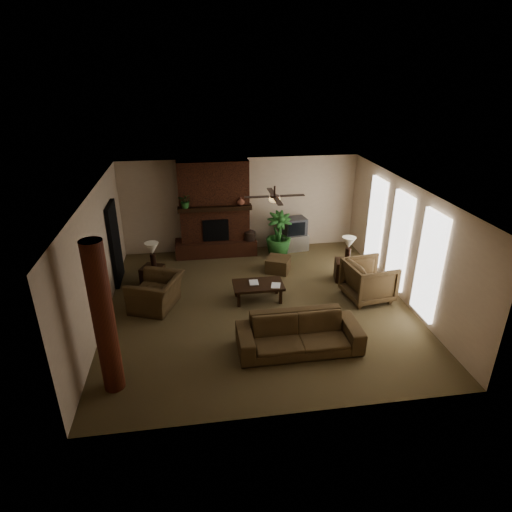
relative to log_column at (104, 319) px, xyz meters
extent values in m
plane|color=brown|center=(2.95, 2.40, -1.40)|extent=(7.00, 7.00, 0.00)
plane|color=silver|center=(2.95, 2.40, 1.40)|extent=(7.00, 7.00, 0.00)
plane|color=#C4AB8E|center=(2.95, 5.90, 0.00)|extent=(7.00, 0.00, 7.00)
plane|color=#C4AB8E|center=(2.95, -1.10, 0.00)|extent=(7.00, 0.00, 7.00)
plane|color=#C4AB8E|center=(-0.55, 2.40, 0.00)|extent=(0.00, 7.00, 7.00)
plane|color=#C4AB8E|center=(6.45, 2.40, 0.00)|extent=(0.00, 7.00, 7.00)
cube|color=#4D2314|center=(2.15, 5.65, 0.00)|extent=(2.00, 0.50, 2.80)
cube|color=#4D2314|center=(2.15, 5.55, -1.17)|extent=(2.40, 0.70, 0.45)
cube|color=black|center=(2.15, 5.39, -0.58)|extent=(0.75, 0.04, 0.65)
cube|color=black|center=(2.15, 5.37, 0.10)|extent=(2.10, 0.28, 0.12)
cube|color=white|center=(6.40, 4.00, -0.05)|extent=(0.08, 0.85, 2.35)
cube|color=white|center=(6.40, 2.60, -0.05)|extent=(0.08, 0.85, 2.35)
cube|color=white|center=(6.40, 1.20, -0.05)|extent=(0.08, 0.85, 2.35)
cylinder|color=#592516|center=(0.00, 0.00, 0.00)|extent=(0.36, 0.36, 2.80)
cube|color=black|center=(-0.49, 4.20, -0.35)|extent=(0.10, 1.00, 2.10)
cylinder|color=black|center=(3.35, 2.70, 1.28)|extent=(0.04, 0.04, 0.24)
cylinder|color=black|center=(3.35, 2.70, 1.16)|extent=(0.20, 0.20, 0.06)
ellipsoid|color=#F2BF72|center=(3.35, 2.70, 1.10)|extent=(0.26, 0.26, 0.14)
cube|color=black|center=(3.75, 2.70, 1.17)|extent=(0.55, 0.12, 0.01)
cube|color=black|center=(2.95, 2.70, 1.17)|extent=(0.55, 0.12, 0.01)
cube|color=black|center=(3.35, 3.10, 1.17)|extent=(0.12, 0.55, 0.01)
cube|color=black|center=(3.35, 2.30, 1.17)|extent=(0.12, 0.55, 0.01)
imported|color=#4D3921|center=(3.49, 0.59, -0.92)|extent=(2.45, 0.73, 0.96)
imported|color=#4D3921|center=(0.58, 2.68, -0.89)|extent=(1.13, 1.36, 1.02)
imported|color=#4D3921|center=(5.62, 2.34, -0.87)|extent=(1.10, 1.16, 1.06)
cube|color=black|center=(2.98, 2.65, -1.00)|extent=(1.20, 0.70, 0.06)
cube|color=black|center=(2.48, 2.40, -1.21)|extent=(0.07, 0.07, 0.37)
cube|color=black|center=(3.48, 2.40, -1.21)|extent=(0.07, 0.07, 0.37)
cube|color=black|center=(2.48, 2.90, -1.21)|extent=(0.07, 0.07, 0.37)
cube|color=black|center=(3.48, 2.90, -1.21)|extent=(0.07, 0.07, 0.37)
cube|color=#4D3921|center=(3.76, 4.12, -1.20)|extent=(0.80, 0.80, 0.40)
cube|color=#BABABC|center=(4.52, 5.55, -1.15)|extent=(0.90, 0.60, 0.50)
cube|color=#3A3A3D|center=(4.55, 5.55, -0.64)|extent=(0.71, 0.59, 0.52)
cube|color=black|center=(4.55, 5.29, -0.64)|extent=(0.52, 0.10, 0.40)
cylinder|color=black|center=(3.16, 5.44, -1.05)|extent=(0.34, 0.34, 0.70)
sphere|color=black|center=(3.16, 5.44, -0.80)|extent=(0.34, 0.34, 0.34)
imported|color=#285A24|center=(3.98, 5.19, -1.03)|extent=(0.84, 1.38, 0.75)
cube|color=black|center=(0.42, 3.73, -1.12)|extent=(0.65, 0.65, 0.55)
cylinder|color=black|center=(0.47, 3.74, -0.67)|extent=(0.17, 0.17, 0.35)
cone|color=white|center=(0.47, 3.74, -0.35)|extent=(0.43, 0.43, 0.30)
cube|color=black|center=(5.40, 3.37, -1.12)|extent=(0.59, 0.59, 0.55)
cylinder|color=black|center=(5.45, 3.38, -0.67)|extent=(0.18, 0.18, 0.35)
cone|color=white|center=(5.45, 3.38, -0.35)|extent=(0.46, 0.46, 0.30)
imported|color=#285A24|center=(1.34, 5.32, 0.32)|extent=(0.47, 0.50, 0.33)
imported|color=brown|center=(2.90, 5.38, 0.27)|extent=(0.26, 0.27, 0.22)
imported|color=#999999|center=(2.77, 2.71, -0.83)|extent=(0.22, 0.03, 0.29)
imported|color=#999999|center=(3.28, 2.51, -0.82)|extent=(0.21, 0.08, 0.29)
camera|label=1|loc=(1.60, -6.24, 3.81)|focal=29.81mm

